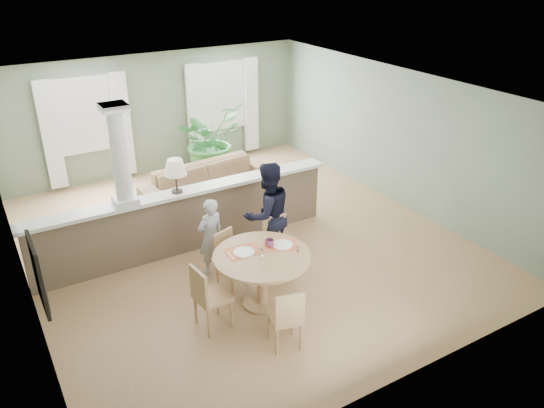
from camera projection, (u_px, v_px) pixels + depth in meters
ground at (241, 240)px, 9.49m from camera, size 8.00×8.00×0.00m
room_shell at (220, 134)px, 9.18m from camera, size 7.02×8.02×2.71m
pony_wall at (183, 213)px, 8.89m from camera, size 5.32×0.38×2.70m
sofa at (212, 186)px, 10.65m from camera, size 2.87×1.36×0.81m
houseplant at (210, 140)px, 11.93m from camera, size 1.91×1.81×1.67m
dining_table at (262, 265)px, 7.51m from camera, size 1.38×1.38×0.94m
chair_far_boy at (229, 256)px, 8.06m from camera, size 0.50×0.50×0.88m
chair_far_man at (277, 242)px, 8.37m from camera, size 0.48×0.48×0.94m
chair_near at (287, 316)px, 6.72m from camera, size 0.49×0.49×0.90m
chair_side at (207, 295)px, 7.07m from camera, size 0.48×0.48×0.97m
child_person at (211, 236)px, 8.31m from camera, size 0.51×0.39×1.28m
man_person at (267, 214)px, 8.47m from camera, size 0.90×0.72×1.75m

